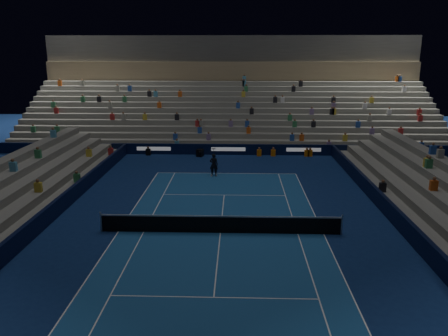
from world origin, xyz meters
The scene contains 9 objects.
ground centered at (0.00, 0.00, 0.00)m, with size 90.00×90.00×0.00m, color #0D2050.
court_surface centered at (0.00, 0.00, 0.01)m, with size 10.97×23.77×0.01m, color navy.
sponsor_barrier_far centered at (0.00, 18.50, 0.50)m, with size 44.00×0.25×1.00m, color black.
sponsor_barrier_east centered at (9.70, 0.00, 0.50)m, with size 0.25×37.00×1.00m, color black.
sponsor_barrier_west centered at (-9.70, 0.00, 0.50)m, with size 0.25×37.00×1.00m, color black.
grandstand_main centered at (0.00, 27.90, 3.38)m, with size 44.00×15.20×11.20m.
tennis_net centered at (0.00, 0.00, 0.50)m, with size 12.90×0.10×1.10m.
tennis_player centered at (-0.95, 11.13, 0.89)m, with size 0.65×0.43×1.79m, color black.
broadcast_camera centered at (-2.60, 17.66, 0.34)m, with size 0.70×1.05×0.67m.
Camera 1 is at (0.90, -21.85, 9.37)m, focal length 35.41 mm.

